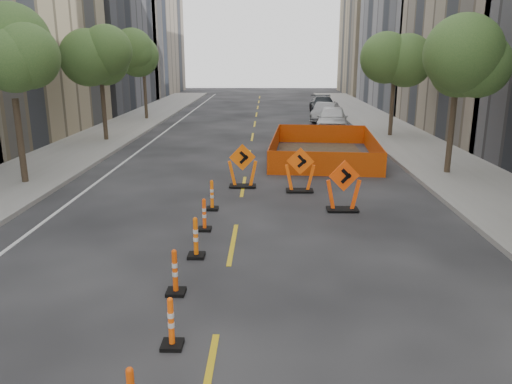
{
  "coord_description": "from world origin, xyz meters",
  "views": [
    {
      "loc": [
        0.89,
        -8.41,
        4.83
      ],
      "look_at": [
        0.59,
        5.19,
        1.1
      ],
      "focal_mm": 35.0,
      "sensor_mm": 36.0,
      "label": 1
    }
  ],
  "objects_px": {
    "channelizer_5": "(204,215)",
    "chevron_sign_center": "(300,170)",
    "chevron_sign_left": "(243,166)",
    "parked_car_near": "(332,119)",
    "chevron_sign_right": "(344,186)",
    "parked_car_far": "(323,105)",
    "parked_car_mid": "(325,112)",
    "channelizer_4": "(196,237)",
    "channelizer_6": "(212,195)",
    "channelizer_3": "(175,272)",
    "channelizer_2": "(171,322)"
  },
  "relations": [
    {
      "from": "channelizer_4",
      "to": "channelizer_6",
      "type": "distance_m",
      "value": 3.94
    },
    {
      "from": "channelizer_5",
      "to": "channelizer_4",
      "type": "bearing_deg",
      "value": -89.06
    },
    {
      "from": "channelizer_4",
      "to": "parked_car_far",
      "type": "height_order",
      "value": "parked_car_far"
    },
    {
      "from": "channelizer_6",
      "to": "parked_car_far",
      "type": "xyz_separation_m",
      "value": [
        6.53,
        27.82,
        0.24
      ]
    },
    {
      "from": "channelizer_2",
      "to": "channelizer_4",
      "type": "height_order",
      "value": "channelizer_4"
    },
    {
      "from": "channelizer_3",
      "to": "parked_car_near",
      "type": "height_order",
      "value": "parked_car_near"
    },
    {
      "from": "channelizer_3",
      "to": "chevron_sign_left",
      "type": "bearing_deg",
      "value": 83.63
    },
    {
      "from": "chevron_sign_center",
      "to": "parked_car_far",
      "type": "bearing_deg",
      "value": 91.86
    },
    {
      "from": "channelizer_2",
      "to": "channelizer_5",
      "type": "xyz_separation_m",
      "value": [
        -0.16,
        5.92,
        0.01
      ]
    },
    {
      "from": "channelizer_5",
      "to": "chevron_sign_left",
      "type": "bearing_deg",
      "value": 80.01
    },
    {
      "from": "channelizer_2",
      "to": "channelizer_5",
      "type": "relative_size",
      "value": 0.99
    },
    {
      "from": "chevron_sign_left",
      "to": "parked_car_mid",
      "type": "relative_size",
      "value": 0.39
    },
    {
      "from": "chevron_sign_center",
      "to": "chevron_sign_right",
      "type": "xyz_separation_m",
      "value": [
        1.23,
        -2.3,
        0.01
      ]
    },
    {
      "from": "parked_car_near",
      "to": "parked_car_mid",
      "type": "height_order",
      "value": "parked_car_near"
    },
    {
      "from": "parked_car_near",
      "to": "parked_car_far",
      "type": "distance_m",
      "value": 10.44
    },
    {
      "from": "channelizer_3",
      "to": "channelizer_5",
      "type": "relative_size",
      "value": 1.05
    },
    {
      "from": "channelizer_3",
      "to": "parked_car_mid",
      "type": "bearing_deg",
      "value": 77.52
    },
    {
      "from": "chevron_sign_left",
      "to": "chevron_sign_center",
      "type": "relative_size",
      "value": 1.01
    },
    {
      "from": "parked_car_far",
      "to": "channelizer_3",
      "type": "bearing_deg",
      "value": -100.47
    },
    {
      "from": "channelizer_2",
      "to": "channelizer_6",
      "type": "bearing_deg",
      "value": 91.1
    },
    {
      "from": "chevron_sign_left",
      "to": "parked_car_far",
      "type": "height_order",
      "value": "chevron_sign_left"
    },
    {
      "from": "parked_car_far",
      "to": "parked_car_mid",
      "type": "bearing_deg",
      "value": -93.29
    },
    {
      "from": "channelizer_5",
      "to": "parked_car_near",
      "type": "distance_m",
      "value": 20.29
    },
    {
      "from": "channelizer_3",
      "to": "channelizer_4",
      "type": "height_order",
      "value": "channelizer_4"
    },
    {
      "from": "parked_car_near",
      "to": "parked_car_mid",
      "type": "relative_size",
      "value": 1.15
    },
    {
      "from": "chevron_sign_right",
      "to": "parked_car_far",
      "type": "height_order",
      "value": "chevron_sign_right"
    },
    {
      "from": "channelizer_2",
      "to": "chevron_sign_right",
      "type": "distance_m",
      "value": 8.86
    },
    {
      "from": "channelizer_2",
      "to": "channelizer_5",
      "type": "bearing_deg",
      "value": 91.54
    },
    {
      "from": "parked_car_near",
      "to": "parked_car_mid",
      "type": "distance_m",
      "value": 5.17
    },
    {
      "from": "parked_car_mid",
      "to": "parked_car_far",
      "type": "relative_size",
      "value": 0.83
    },
    {
      "from": "parked_car_mid",
      "to": "channelizer_5",
      "type": "bearing_deg",
      "value": -86.74
    },
    {
      "from": "channelizer_3",
      "to": "chevron_sign_center",
      "type": "bearing_deg",
      "value": 69.25
    },
    {
      "from": "chevron_sign_left",
      "to": "parked_car_near",
      "type": "bearing_deg",
      "value": 58.85
    },
    {
      "from": "channelizer_5",
      "to": "chevron_sign_center",
      "type": "distance_m",
      "value": 5.2
    },
    {
      "from": "channelizer_3",
      "to": "channelizer_6",
      "type": "xyz_separation_m",
      "value": [
        0.13,
        5.92,
        -0.0
      ]
    },
    {
      "from": "channelizer_2",
      "to": "parked_car_mid",
      "type": "xyz_separation_m",
      "value": [
        6.01,
        30.44,
        0.23
      ]
    },
    {
      "from": "channelizer_2",
      "to": "chevron_sign_center",
      "type": "height_order",
      "value": "chevron_sign_center"
    },
    {
      "from": "parked_car_far",
      "to": "channelizer_4",
      "type": "bearing_deg",
      "value": -100.87
    },
    {
      "from": "channelizer_3",
      "to": "parked_car_far",
      "type": "bearing_deg",
      "value": 78.82
    },
    {
      "from": "chevron_sign_right",
      "to": "parked_car_near",
      "type": "height_order",
      "value": "chevron_sign_right"
    },
    {
      "from": "channelizer_6",
      "to": "chevron_sign_center",
      "type": "xyz_separation_m",
      "value": [
        2.97,
        2.28,
        0.33
      ]
    },
    {
      "from": "channelizer_3",
      "to": "channelizer_6",
      "type": "height_order",
      "value": "channelizer_3"
    },
    {
      "from": "channelizer_5",
      "to": "parked_car_mid",
      "type": "bearing_deg",
      "value": 75.88
    },
    {
      "from": "channelizer_4",
      "to": "chevron_sign_left",
      "type": "relative_size",
      "value": 0.63
    },
    {
      "from": "channelizer_2",
      "to": "chevron_sign_left",
      "type": "bearing_deg",
      "value": 86.29
    },
    {
      "from": "chevron_sign_right",
      "to": "parked_car_mid",
      "type": "height_order",
      "value": "chevron_sign_right"
    },
    {
      "from": "channelizer_6",
      "to": "parked_car_near",
      "type": "bearing_deg",
      "value": 70.89
    },
    {
      "from": "channelizer_3",
      "to": "channelizer_6",
      "type": "bearing_deg",
      "value": 88.7
    },
    {
      "from": "channelizer_6",
      "to": "channelizer_2",
      "type": "bearing_deg",
      "value": -88.9
    },
    {
      "from": "channelizer_4",
      "to": "chevron_sign_right",
      "type": "xyz_separation_m",
      "value": [
        4.18,
        3.92,
        0.31
      ]
    }
  ]
}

